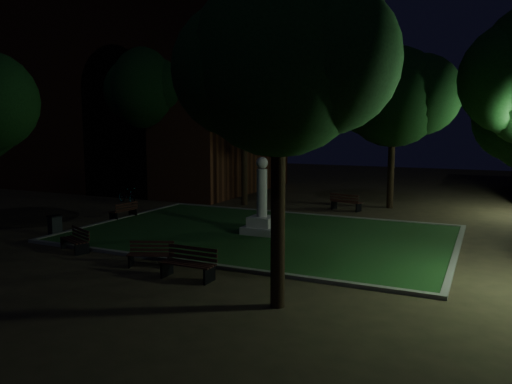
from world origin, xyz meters
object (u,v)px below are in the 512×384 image
Objects in this scene: monument at (262,212)px; bench_far_side at (346,203)px; bench_near_left at (151,255)px; bench_left_side at (124,211)px; bicycle at (127,195)px; bench_west_near at (76,241)px; trash_bin at (55,225)px; bench_near_right at (189,264)px.

bench_far_side is (1.59, 7.42, -0.52)m from monument.
bench_near_left is 13.56m from bench_far_side.
monument reaches higher than bench_left_side.
monument is at bearing 54.46° from bench_near_left.
bench_left_side is at bearing 49.95° from bench_far_side.
bench_near_left is 0.89× the size of bicycle.
bench_west_near is 3.21m from trash_bin.
bicycle reaches higher than bench_west_near.
bench_near_right is at bearing 98.39° from bench_far_side.
bench_near_right reaches higher than bench_west_near.
bench_near_right is at bearing -85.25° from monument.
trash_bin is at bearing 62.65° from bench_far_side.
bench_west_near is 14.39m from bench_far_side.
trash_bin is (-8.35, 2.69, -0.02)m from bench_near_right.
bench_far_side is at bearing 54.84° from bench_near_left.
bench_far_side is at bearing -58.14° from bicycle.
bench_far_side is at bearing 49.92° from trash_bin.
bicycle is at bearing 157.25° from monument.
bench_near_right is 15.87m from bicycle.
trash_bin is at bearing -154.40° from monument.
bicycle reaches higher than trash_bin.
bench_left_side is (-7.64, 0.42, -0.57)m from monument.
bench_west_near is 1.03× the size of bench_left_side.
bench_near_right is 2.06× the size of trash_bin.
bench_left_side is 5.28m from bicycle.
monument is 2.07× the size of bench_near_left.
bench_left_side is 0.88× the size of bicycle.
monument is 2.03× the size of bench_west_near.
bench_near_left is 0.90× the size of bench_near_right.
bench_west_near is at bearing 29.10° from bench_left_side.
bench_far_side reaches higher than bicycle.
bench_near_left is at bearing 50.16° from bench_left_side.
bench_near_right is (0.54, -6.44, -0.51)m from monument.
monument reaches higher than bench_far_side.
bench_west_near is at bearing -130.43° from bicycle.
bench_west_near is 11.53m from bicycle.
bench_left_side is (-6.32, 6.24, 0.01)m from bench_near_left.
monument is 1.81× the size of bench_far_side.
bench_near_left is at bearing -102.74° from monument.
bench_near_right reaches higher than trash_bin.
monument reaches higher than trash_bin.
bench_near_right is 0.99× the size of bicycle.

